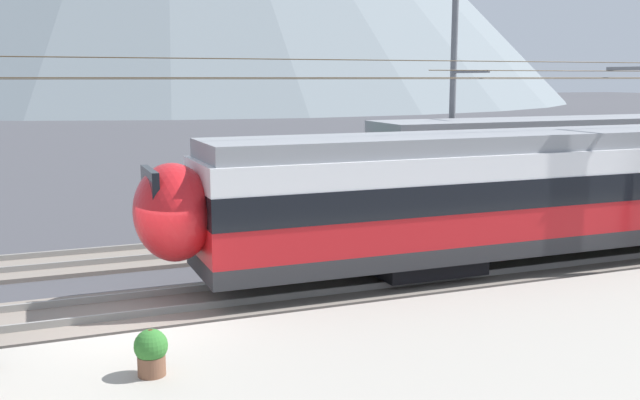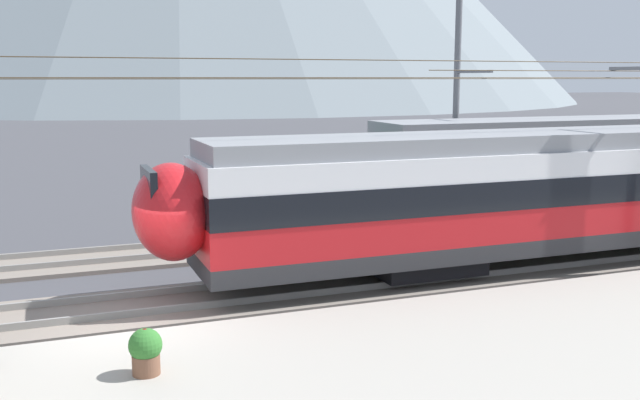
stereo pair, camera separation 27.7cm
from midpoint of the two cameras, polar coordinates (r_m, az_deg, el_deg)
The scene contains 6 objects.
ground_plane at distance 15.98m, azimuth -14.81°, elevation -10.15°, with size 400.00×400.00×0.00m, color #424247.
track_near at distance 17.33m, azimuth -15.42°, elevation -8.37°, with size 120.00×3.00×0.28m.
track_far at distance 22.22m, azimuth -16.92°, elevation -4.48°, with size 120.00×3.00×0.28m.
train_far_track at distance 30.20m, azimuth 22.35°, elevation 2.99°, with size 23.52×2.90×4.27m.
catenary_mast_far_side at distance 27.67m, azimuth 10.23°, elevation 7.24°, with size 47.39×2.39×8.26m.
potted_plant_platform_edge at distance 12.96m, azimuth -13.72°, elevation -11.37°, with size 0.58×0.58×0.81m.
Camera 1 is at (-1.78, -14.93, 5.30)m, focal length 40.81 mm.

